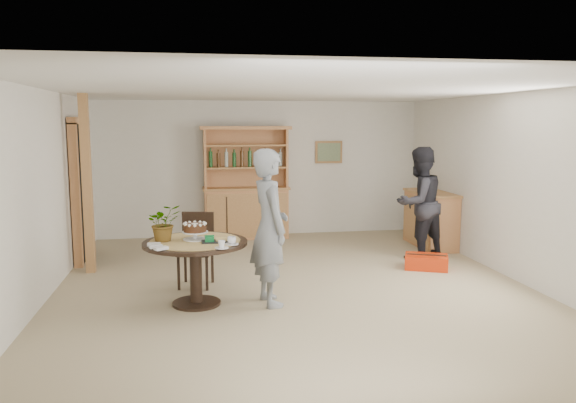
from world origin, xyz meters
The scene contains 17 objects.
ground centered at (0.00, 0.00, 0.00)m, with size 7.00×7.00×0.00m, color tan.
room_shell centered at (0.00, 0.01, 1.74)m, with size 6.04×7.04×2.52m.
doorway centered at (-2.93, 2.00, 1.11)m, with size 0.13×1.10×2.18m.
pine_post centered at (-2.70, 1.20, 1.25)m, with size 0.12×0.12×2.50m, color tan.
hutch centered at (-0.30, 3.24, 0.69)m, with size 1.62×0.54×2.04m.
sideboard centered at (2.74, 2.00, 0.47)m, with size 0.54×1.26×0.94m.
dining_table centered at (-1.24, -0.50, 0.60)m, with size 1.20×1.20×0.76m.
dining_chair centered at (-1.22, 0.33, 0.54)m, with size 0.50×0.50×0.95m.
birthday_cake centered at (-1.24, -0.45, 0.88)m, with size 0.30×0.30×0.20m.
flower_vase centered at (-1.59, -0.45, 0.97)m, with size 0.38×0.33×0.42m, color #3F7233.
gift_tray centered at (-1.02, -0.62, 0.79)m, with size 0.30×0.20×0.08m.
coffee_cup_a centered at (-0.84, -0.78, 0.80)m, with size 0.15×0.15×0.09m.
coffee_cup_b centered at (-0.96, -0.95, 0.79)m, with size 0.15×0.15×0.08m.
napkins centered at (-1.65, -0.81, 0.77)m, with size 0.24×0.33×0.03m.
teen_boy centered at (-0.39, -0.60, 0.91)m, with size 0.66×0.43×1.81m, color gray.
adult_person centered at (2.20, 1.24, 0.87)m, with size 0.84×0.66×1.74m, color black.
red_suitcase centered at (2.07, 0.59, 0.10)m, with size 0.71×0.60×0.21m.
Camera 1 is at (-1.24, -6.90, 2.10)m, focal length 35.00 mm.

